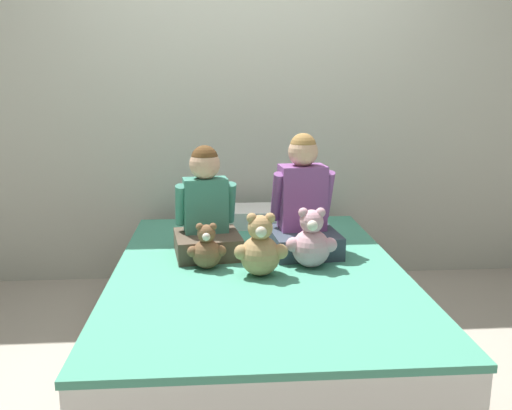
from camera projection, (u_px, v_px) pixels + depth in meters
The scene contains 9 objects.
ground_plane at pixel (258, 351), 2.80m from camera, with size 14.00×14.00×0.00m, color #B2A899.
wall_behind_bed at pixel (245, 98), 3.64m from camera, with size 8.00×0.06×2.50m.
bed at pixel (258, 310), 2.74m from camera, with size 1.43×2.02×0.46m.
child_on_left at pixel (206, 212), 2.87m from camera, with size 0.38×0.38×0.58m.
child_on_right at pixel (303, 207), 2.90m from camera, with size 0.38×0.40×0.64m.
teddy_bear_held_by_left_child at pixel (207, 249), 2.67m from camera, with size 0.19×0.15×0.23m.
teddy_bear_held_by_right_child at pixel (311, 242), 2.68m from camera, with size 0.25×0.19×0.30m.
teddy_bear_between_children at pixel (261, 249), 2.56m from camera, with size 0.26×0.19×0.31m.
pillow_at_headboard at pixel (249, 216), 3.48m from camera, with size 0.59×0.31×0.11m.
Camera 1 is at (-0.20, -2.55, 1.37)m, focal length 38.00 mm.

